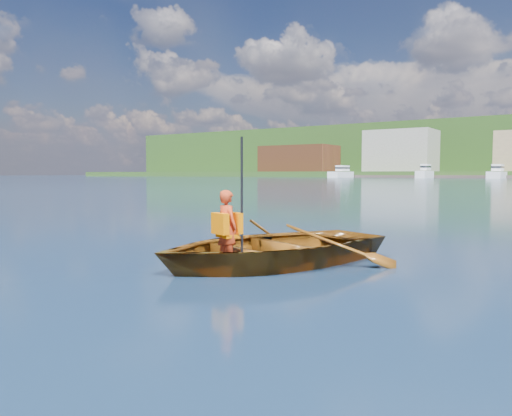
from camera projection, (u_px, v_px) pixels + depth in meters
name	position (u px, v px, depth m)	size (l,w,h in m)	color
ground	(214.00, 271.00, 7.24)	(600.00, 600.00, 0.00)	#143249
rowboat	(271.00, 247.00, 7.79)	(4.05, 4.69, 0.82)	brown
child_paddler	(227.00, 227.00, 7.12)	(0.46, 0.43, 1.83)	#BE3717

